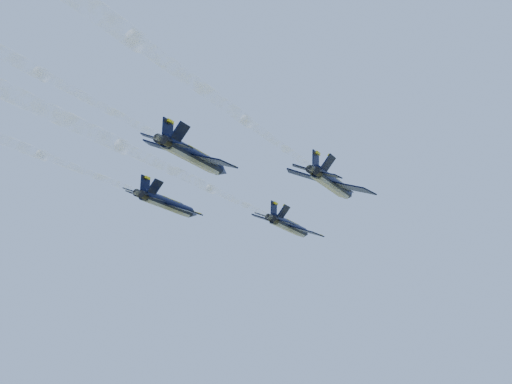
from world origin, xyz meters
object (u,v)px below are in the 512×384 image
Objects in this scene: jet_right at (333,184)px; jet_left at (168,205)px; jet_lead at (289,226)px; jet_slot at (195,157)px.

jet_left is at bearing -178.53° from jet_right.
jet_lead is 19.20m from jet_right.
jet_slot is at bearing -127.20° from jet_right.
jet_lead is 1.00× the size of jet_left.
jet_slot is at bearing -50.78° from jet_left.
jet_lead is at bearing 126.31° from jet_right.
jet_lead and jet_right have the same top height.
jet_right is at bearing 52.80° from jet_slot.
jet_left is at bearing 129.22° from jet_slot.
jet_slot is (-7.85, -16.06, 0.00)m from jet_right.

